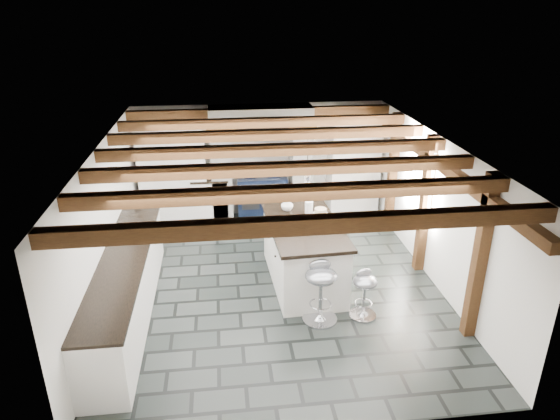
{
  "coord_description": "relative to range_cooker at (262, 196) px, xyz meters",
  "views": [
    {
      "loc": [
        -0.78,
        -6.85,
        4.19
      ],
      "look_at": [
        0.1,
        0.4,
        1.1
      ],
      "focal_mm": 32.0,
      "sensor_mm": 36.0,
      "label": 1
    }
  ],
  "objects": [
    {
      "name": "room_shell",
      "position": [
        -0.61,
        -1.26,
        0.6
      ],
      "size": [
        6.0,
        6.03,
        6.0
      ],
      "color": "white",
      "rests_on": "ground"
    },
    {
      "name": "ground",
      "position": [
        0.0,
        -2.68,
        -0.47
      ],
      "size": [
        6.0,
        6.0,
        0.0
      ],
      "primitive_type": "plane",
      "color": "black",
      "rests_on": "ground"
    },
    {
      "name": "range_cooker",
      "position": [
        0.0,
        0.0,
        0.0
      ],
      "size": [
        1.0,
        0.63,
        0.99
      ],
      "color": "black",
      "rests_on": "ground"
    },
    {
      "name": "kitchen_island",
      "position": [
        0.43,
        -2.63,
        0.05
      ],
      "size": [
        1.17,
        2.1,
        1.35
      ],
      "rotation": [
        0.0,
        0.0,
        0.05
      ],
      "color": "white",
      "rests_on": "ground"
    },
    {
      "name": "bar_stool_near",
      "position": [
        1.12,
        -3.7,
        -0.02
      ],
      "size": [
        0.43,
        0.43,
        0.72
      ],
      "rotation": [
        0.0,
        0.0,
        0.23
      ],
      "color": "silver",
      "rests_on": "ground"
    },
    {
      "name": "bar_stool_far",
      "position": [
        0.49,
        -3.73,
        0.1
      ],
      "size": [
        0.49,
        0.49,
        0.91
      ],
      "rotation": [
        0.0,
        0.0,
        0.06
      ],
      "color": "silver",
      "rests_on": "ground"
    }
  ]
}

